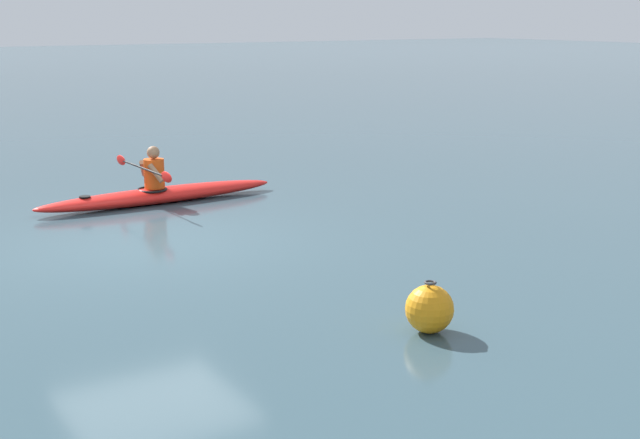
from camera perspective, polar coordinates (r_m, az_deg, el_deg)
The scene contains 4 objects.
ground_plane at distance 12.17m, azimuth -11.42°, elevation -1.46°, with size 160.00×160.00×0.00m, color #334C56.
kayak at distance 14.62m, azimuth -10.65°, elevation 1.60°, with size 4.22×0.69×0.26m.
kayaker at distance 14.51m, azimuth -11.04°, elevation 3.22°, with size 0.43×2.32×0.70m.
mooring_buoy_orange_mid at distance 8.58m, azimuth 7.28°, elevation -5.90°, with size 0.49×0.49×0.53m.
Camera 1 is at (4.03, 11.06, 3.06)m, focal length 48.24 mm.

